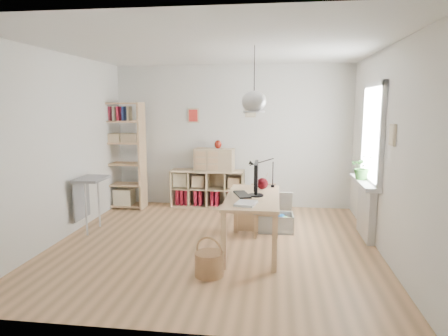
# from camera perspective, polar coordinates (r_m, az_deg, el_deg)

# --- Properties ---
(ground) EXTENTS (4.50, 4.50, 0.00)m
(ground) POSITION_cam_1_polar(r_m,az_deg,el_deg) (5.77, -1.40, -10.80)
(ground) COLOR tan
(ground) RESTS_ON ground
(room_shell) EXTENTS (4.50, 4.50, 4.50)m
(room_shell) POSITION_cam_1_polar(r_m,az_deg,el_deg) (5.22, 4.31, 9.47)
(room_shell) COLOR white
(room_shell) RESTS_ON ground
(window_unit) EXTENTS (0.07, 1.16, 1.46)m
(window_unit) POSITION_cam_1_polar(r_m,az_deg,el_deg) (6.13, 20.56, 4.65)
(window_unit) COLOR white
(window_unit) RESTS_ON ground
(radiator) EXTENTS (0.10, 0.80, 0.80)m
(radiator) POSITION_cam_1_polar(r_m,az_deg,el_deg) (6.31, 19.66, -5.81)
(radiator) COLOR silver
(radiator) RESTS_ON ground
(windowsill) EXTENTS (0.22, 1.20, 0.06)m
(windowsill) POSITION_cam_1_polar(r_m,az_deg,el_deg) (6.20, 19.42, -1.96)
(windowsill) COLOR silver
(windowsill) RESTS_ON radiator
(desk) EXTENTS (0.70, 1.50, 0.75)m
(desk) POSITION_cam_1_polar(r_m,az_deg,el_deg) (5.38, 4.14, -4.99)
(desk) COLOR tan
(desk) RESTS_ON ground
(cube_shelf) EXTENTS (1.40, 0.38, 0.72)m
(cube_shelf) POSITION_cam_1_polar(r_m,az_deg,el_deg) (7.74, -2.47, -3.34)
(cube_shelf) COLOR tan
(cube_shelf) RESTS_ON ground
(tall_bookshelf) EXTENTS (0.80, 0.38, 2.00)m
(tall_bookshelf) POSITION_cam_1_polar(r_m,az_deg,el_deg) (7.77, -14.32, 2.33)
(tall_bookshelf) COLOR tan
(tall_bookshelf) RESTS_ON ground
(side_table) EXTENTS (0.40, 0.55, 0.85)m
(side_table) POSITION_cam_1_polar(r_m,az_deg,el_deg) (6.53, -18.90, -2.85)
(side_table) COLOR gray
(side_table) RESTS_ON ground
(chair) EXTENTS (0.43, 0.43, 0.76)m
(chair) POSITION_cam_1_polar(r_m,az_deg,el_deg) (6.10, 5.78, -5.47)
(chair) COLOR gray
(chair) RESTS_ON ground
(wicker_basket) EXTENTS (0.34, 0.34, 0.47)m
(wicker_basket) POSITION_cam_1_polar(r_m,az_deg,el_deg) (4.74, -2.13, -13.41)
(wicker_basket) COLOR #AB754D
(wicker_basket) RESTS_ON ground
(storage_chest) EXTENTS (0.56, 0.62, 0.57)m
(storage_chest) POSITION_cam_1_polar(r_m,az_deg,el_deg) (6.38, 7.45, -7.17)
(storage_chest) COLOR beige
(storage_chest) RESTS_ON ground
(monitor) EXTENTS (0.21, 0.52, 0.45)m
(monitor) POSITION_cam_1_polar(r_m,az_deg,el_deg) (5.32, 4.61, -1.32)
(monitor) COLOR black
(monitor) RESTS_ON desk
(keyboard) EXTENTS (0.28, 0.45, 0.02)m
(keyboard) POSITION_cam_1_polar(r_m,az_deg,el_deg) (5.40, 2.62, -3.80)
(keyboard) COLOR black
(keyboard) RESTS_ON desk
(task_lamp) EXTENTS (0.38, 0.14, 0.41)m
(task_lamp) POSITION_cam_1_polar(r_m,az_deg,el_deg) (5.86, 5.18, -0.14)
(task_lamp) COLOR black
(task_lamp) RESTS_ON desk
(yarn_ball) EXTENTS (0.17, 0.17, 0.17)m
(yarn_ball) POSITION_cam_1_polar(r_m,az_deg,el_deg) (5.78, 5.50, -2.23)
(yarn_ball) COLOR #530B10
(yarn_ball) RESTS_ON desk
(paper_tray) EXTENTS (0.28, 0.33, 0.03)m
(paper_tray) POSITION_cam_1_polar(r_m,az_deg,el_deg) (4.90, 3.15, -5.08)
(paper_tray) COLOR silver
(paper_tray) RESTS_ON desk
(drawer_chest) EXTENTS (0.76, 0.39, 0.42)m
(drawer_chest) POSITION_cam_1_polar(r_m,az_deg,el_deg) (7.56, -1.39, 1.22)
(drawer_chest) COLOR tan
(drawer_chest) RESTS_ON cube_shelf
(red_vase) EXTENTS (0.13, 0.13, 0.16)m
(red_vase) POSITION_cam_1_polar(r_m,az_deg,el_deg) (7.52, -0.87, 3.39)
(red_vase) COLOR maroon
(red_vase) RESTS_ON drawer_chest
(potted_plant) EXTENTS (0.35, 0.31, 0.37)m
(potted_plant) POSITION_cam_1_polar(r_m,az_deg,el_deg) (6.25, 19.19, 0.12)
(potted_plant) COLOR #295B22
(potted_plant) RESTS_ON windowsill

